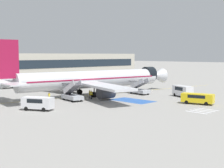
{
  "coord_description": "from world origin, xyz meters",
  "views": [
    {
      "loc": [
        -42.2,
        -49.31,
        8.48
      ],
      "look_at": [
        2.84,
        -4.44,
        2.54
      ],
      "focal_mm": 50.0,
      "sensor_mm": 36.0,
      "label": 1
    }
  ],
  "objects_px": {
    "boarding_stairs_aft": "(72,95)",
    "fuel_tanker": "(1,82)",
    "airliner": "(90,80)",
    "ground_crew_0": "(49,97)",
    "service_van_0": "(198,98)",
    "service_van_1": "(38,102)",
    "ground_crew_1": "(91,94)",
    "boarding_stairs_forward": "(139,90)",
    "service_van_2": "(183,90)",
    "ground_crew_2": "(90,94)"
  },
  "relations": [
    {
      "from": "airliner",
      "to": "ground_crew_1",
      "type": "xyz_separation_m",
      "value": [
        -3.52,
        -4.37,
        -2.38
      ]
    },
    {
      "from": "boarding_stairs_aft",
      "to": "boarding_stairs_forward",
      "type": "bearing_deg",
      "value": 0.0
    },
    {
      "from": "boarding_stairs_aft",
      "to": "ground_crew_1",
      "type": "distance_m",
      "value": 3.91
    },
    {
      "from": "boarding_stairs_forward",
      "to": "service_van_2",
      "type": "height_order",
      "value": "boarding_stairs_forward"
    },
    {
      "from": "boarding_stairs_aft",
      "to": "ground_crew_0",
      "type": "xyz_separation_m",
      "value": [
        -4.43,
        0.93,
        0.09
      ]
    },
    {
      "from": "ground_crew_0",
      "to": "ground_crew_2",
      "type": "bearing_deg",
      "value": 102.51
    },
    {
      "from": "service_van_1",
      "to": "ground_crew_0",
      "type": "distance_m",
      "value": 7.6
    },
    {
      "from": "ground_crew_1",
      "to": "fuel_tanker",
      "type": "bearing_deg",
      "value": -81.01
    },
    {
      "from": "service_van_1",
      "to": "airliner",
      "type": "bearing_deg",
      "value": 174.77
    },
    {
      "from": "service_van_0",
      "to": "ground_crew_0",
      "type": "relative_size",
      "value": 3.07
    },
    {
      "from": "fuel_tanker",
      "to": "boarding_stairs_forward",
      "type": "bearing_deg",
      "value": 36.19
    },
    {
      "from": "boarding_stairs_forward",
      "to": "service_van_1",
      "type": "relative_size",
      "value": 1.07
    },
    {
      "from": "airliner",
      "to": "service_van_2",
      "type": "distance_m",
      "value": 19.1
    },
    {
      "from": "service_van_1",
      "to": "service_van_2",
      "type": "bearing_deg",
      "value": 136.95
    },
    {
      "from": "service_van_0",
      "to": "ground_crew_2",
      "type": "xyz_separation_m",
      "value": [
        -8.15,
        18.92,
        -0.21
      ]
    },
    {
      "from": "service_van_2",
      "to": "ground_crew_0",
      "type": "distance_m",
      "value": 26.64
    },
    {
      "from": "boarding_stairs_forward",
      "to": "service_van_2",
      "type": "relative_size",
      "value": 1.11
    },
    {
      "from": "service_van_2",
      "to": "ground_crew_1",
      "type": "height_order",
      "value": "service_van_2"
    },
    {
      "from": "service_van_1",
      "to": "ground_crew_1",
      "type": "xyz_separation_m",
      "value": [
        13.72,
        3.13,
        -0.26
      ]
    },
    {
      "from": "ground_crew_0",
      "to": "ground_crew_1",
      "type": "distance_m",
      "value": 8.43
    },
    {
      "from": "airliner",
      "to": "service_van_1",
      "type": "bearing_deg",
      "value": -57.29
    },
    {
      "from": "boarding_stairs_forward",
      "to": "fuel_tanker",
      "type": "distance_m",
      "value": 35.52
    },
    {
      "from": "boarding_stairs_aft",
      "to": "service_van_2",
      "type": "xyz_separation_m",
      "value": [
        19.05,
        -11.66,
        0.35
      ]
    },
    {
      "from": "airliner",
      "to": "ground_crew_1",
      "type": "height_order",
      "value": "airliner"
    },
    {
      "from": "boarding_stairs_forward",
      "to": "ground_crew_2",
      "type": "relative_size",
      "value": 3.44
    },
    {
      "from": "service_van_0",
      "to": "boarding_stairs_aft",
      "type": "bearing_deg",
      "value": 109.48
    },
    {
      "from": "ground_crew_1",
      "to": "service_van_2",
      "type": "bearing_deg",
      "value": 147.79
    },
    {
      "from": "service_van_0",
      "to": "service_van_1",
      "type": "distance_m",
      "value": 26.84
    },
    {
      "from": "fuel_tanker",
      "to": "airliner",
      "type": "bearing_deg",
      "value": 24.66
    },
    {
      "from": "ground_crew_2",
      "to": "boarding_stairs_forward",
      "type": "bearing_deg",
      "value": -83.39
    },
    {
      "from": "service_van_2",
      "to": "ground_crew_1",
      "type": "relative_size",
      "value": 2.94
    },
    {
      "from": "airliner",
      "to": "boarding_stairs_aft",
      "type": "distance_m",
      "value": 8.3
    },
    {
      "from": "boarding_stairs_aft",
      "to": "service_van_1",
      "type": "distance_m",
      "value": 10.85
    },
    {
      "from": "ground_crew_1",
      "to": "ground_crew_0",
      "type": "bearing_deg",
      "value": -11.9
    },
    {
      "from": "service_van_0",
      "to": "ground_crew_2",
      "type": "relative_size",
      "value": 3.58
    },
    {
      "from": "ground_crew_1",
      "to": "airliner",
      "type": "bearing_deg",
      "value": -126.54
    },
    {
      "from": "ground_crew_0",
      "to": "service_van_0",
      "type": "bearing_deg",
      "value": 57.86
    },
    {
      "from": "boarding_stairs_aft",
      "to": "ground_crew_2",
      "type": "xyz_separation_m",
      "value": [
        4.55,
        0.28,
        -0.08
      ]
    },
    {
      "from": "boarding_stairs_aft",
      "to": "fuel_tanker",
      "type": "distance_m",
      "value": 29.08
    },
    {
      "from": "airliner",
      "to": "boarding_stairs_forward",
      "type": "distance_m",
      "value": 10.97
    },
    {
      "from": "airliner",
      "to": "service_van_2",
      "type": "height_order",
      "value": "airliner"
    },
    {
      "from": "service_van_0",
      "to": "airliner",
      "type": "bearing_deg",
      "value": 89.16
    },
    {
      "from": "ground_crew_1",
      "to": "ground_crew_2",
      "type": "bearing_deg",
      "value": -117.33
    },
    {
      "from": "boarding_stairs_aft",
      "to": "fuel_tanker",
      "type": "xyz_separation_m",
      "value": [
        0.2,
        29.07,
        0.71
      ]
    },
    {
      "from": "service_van_0",
      "to": "ground_crew_2",
      "type": "height_order",
      "value": "service_van_0"
    },
    {
      "from": "service_van_0",
      "to": "service_van_2",
      "type": "height_order",
      "value": "service_van_2"
    },
    {
      "from": "boarding_stairs_forward",
      "to": "service_van_0",
      "type": "relative_size",
      "value": 0.96
    },
    {
      "from": "service_van_0",
      "to": "ground_crew_1",
      "type": "relative_size",
      "value": 3.4
    },
    {
      "from": "service_van_2",
      "to": "ground_crew_0",
      "type": "xyz_separation_m",
      "value": [
        -23.48,
        12.59,
        -0.26
      ]
    },
    {
      "from": "airliner",
      "to": "boarding_stairs_forward",
      "type": "xyz_separation_m",
      "value": [
        8.96,
        -5.86,
        -2.4
      ]
    }
  ]
}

